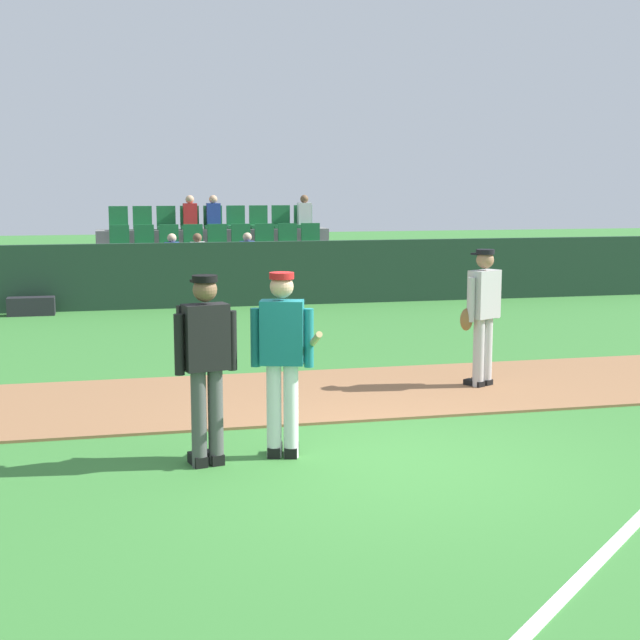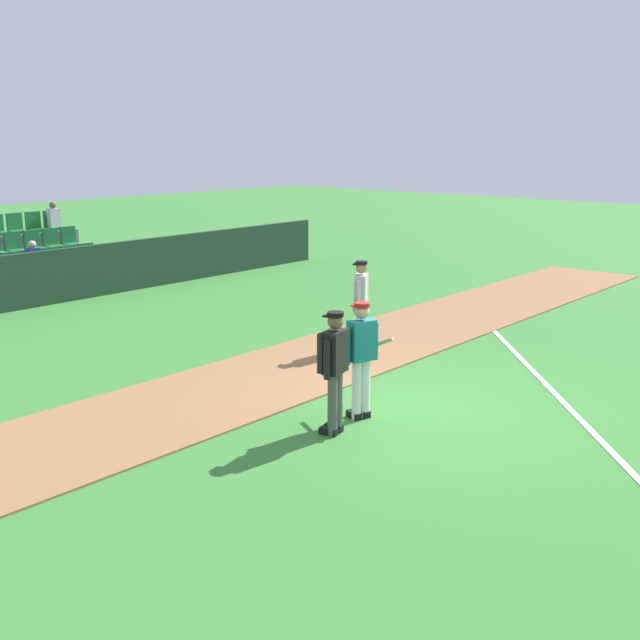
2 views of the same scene
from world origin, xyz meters
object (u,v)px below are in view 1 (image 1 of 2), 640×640
batter_teal_jersey (283,357)px  runner_grey_jersey (483,313)px  umpire_home_plate (205,359)px  equipment_bag (31,306)px

batter_teal_jersey → runner_grey_jersey: same height
batter_teal_jersey → umpire_home_plate: 0.74m
runner_grey_jersey → equipment_bag: size_ratio=1.96×
batter_teal_jersey → equipment_bag: batter_teal_jersey is taller
umpire_home_plate → runner_grey_jersey: (3.72, 2.44, -0.04)m
batter_teal_jersey → umpire_home_plate: same height
umpire_home_plate → equipment_bag: umpire_home_plate is taller
batter_teal_jersey → runner_grey_jersey: (2.99, 2.36, -0.01)m
equipment_bag → batter_teal_jersey: bearing=-73.4°
batter_teal_jersey → runner_grey_jersey: size_ratio=1.00×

